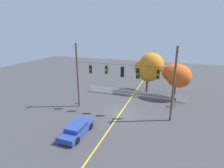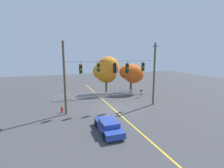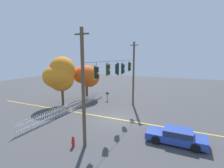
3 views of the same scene
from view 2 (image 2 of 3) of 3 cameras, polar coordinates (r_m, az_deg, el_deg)
ground at (r=22.95m, az=0.42°, el=-8.15°), size 80.00×80.00×0.00m
lane_centerline_stripe at (r=22.95m, az=0.42°, el=-8.14°), size 0.16×36.00×0.01m
signal_support_span at (r=21.98m, az=0.43°, el=2.74°), size 12.25×1.10×8.57m
traffic_signal_southbound_primary at (r=20.86m, az=-10.22°, el=4.85°), size 0.43×0.38×1.44m
traffic_signal_westbound_side at (r=21.31m, az=-4.47°, el=5.36°), size 0.43×0.38×1.35m
traffic_signal_eastbound_side at (r=21.92m, az=0.80°, el=5.31°), size 0.43×0.38×1.47m
traffic_signal_northbound_secondary at (r=22.63m, az=5.09°, el=5.17°), size 0.43×0.38×1.56m
traffic_signal_northbound_primary at (r=23.67m, az=10.19°, el=5.56°), size 0.43×0.38×1.44m
white_picket_fence at (r=28.49m, az=-2.85°, el=-3.37°), size 15.43×0.06×1.12m
autumn_maple_near_fence at (r=31.17m, az=-1.95°, el=4.44°), size 4.70×3.73×6.63m
autumn_maple_mid at (r=31.62m, az=6.59°, el=3.64°), size 4.30×3.90×5.31m
parked_car at (r=16.42m, az=-1.16°, el=-13.52°), size 1.90×4.43×1.15m
fire_hydrant at (r=22.31m, az=-16.14°, el=-8.03°), size 0.38×0.22×0.81m
roadside_mailbox at (r=28.96m, az=9.56°, el=-2.28°), size 0.25×0.44×1.30m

